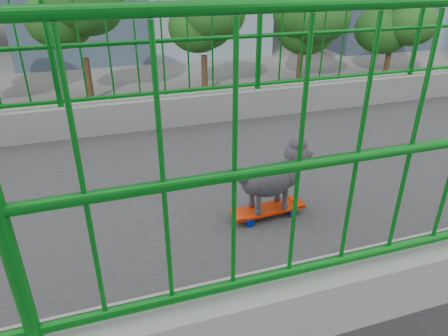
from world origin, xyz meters
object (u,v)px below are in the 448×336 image
poodle (273,175)px  car_3 (134,147)px  skateboard (268,210)px  car_0 (260,262)px  car_6 (160,216)px

poodle → car_3: (-16.10, 0.39, -6.64)m
skateboard → poodle: bearing=90.0°
skateboard → car_0: size_ratio=0.13×
skateboard → car_3: bearing=175.1°
car_6 → car_3: bearing=-179.1°
car_0 → car_6: 4.00m
poodle → car_3: size_ratio=0.12×
car_0 → car_3: bearing=-165.4°
car_3 → car_6: 6.40m
poodle → car_6: (-9.70, 0.50, -6.53)m
car_3 → car_0: bearing=-165.4°
car_3 → skateboard: bearing=178.5°
car_0 → car_3: (-9.60, -2.51, 0.00)m
skateboard → car_0: bearing=152.3°
skateboard → car_3: size_ratio=0.11×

